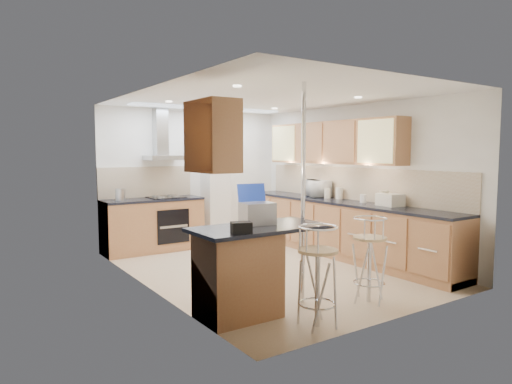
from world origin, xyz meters
TOP-DOWN VIEW (x-y plane):
  - ground at (0.00, 0.00)m, footprint 4.80×4.80m
  - room_shell at (0.32, 0.38)m, footprint 3.64×4.84m
  - right_counter at (1.50, 0.00)m, footprint 0.63×4.40m
  - back_counter at (-0.95, 2.10)m, footprint 1.70×0.63m
  - peninsula at (-1.12, -1.45)m, footprint 1.47×0.72m
  - microwave at (1.66, 0.76)m, footprint 0.56×0.65m
  - laptop at (-1.07, -1.33)m, footprint 0.38×0.31m
  - bag at (-1.50, -1.69)m, footprint 0.23×0.20m
  - bar_stool_near at (-0.88, -2.10)m, footprint 0.50×0.50m
  - bar_stool_end at (0.12, -1.87)m, footprint 0.56×0.56m
  - jar_a at (1.68, 0.24)m, footprint 0.14×0.14m
  - jar_b at (1.59, 0.44)m, footprint 0.14×0.14m
  - jar_c at (1.62, -0.77)m, footprint 0.16×0.16m
  - jar_d at (1.59, -0.38)m, footprint 0.13×0.13m
  - bread_bin at (1.60, -0.91)m, footprint 0.32×0.38m
  - kettle at (-1.51, 2.07)m, footprint 0.16×0.16m

SIDE VIEW (x-z plane):
  - ground at x=0.00m, z-range 0.00..0.00m
  - back_counter at x=-0.95m, z-range 0.00..0.92m
  - right_counter at x=1.50m, z-range 0.00..0.92m
  - peninsula at x=-1.12m, z-range 0.01..0.95m
  - bar_stool_end at x=0.12m, z-range 0.00..0.99m
  - bar_stool_near at x=-0.88m, z-range 0.00..1.02m
  - jar_d at x=1.59m, z-range 0.92..1.05m
  - bag at x=-1.50m, z-range 0.94..1.05m
  - jar_b at x=1.59m, z-range 0.92..1.08m
  - bread_bin at x=1.60m, z-range 0.92..1.10m
  - jar_a at x=1.68m, z-range 0.92..1.11m
  - kettle at x=-1.51m, z-range 0.92..1.12m
  - jar_c at x=1.62m, z-range 0.92..1.14m
  - laptop at x=-1.07m, z-range 0.94..1.18m
  - microwave at x=1.66m, z-range 0.92..1.22m
  - room_shell at x=0.32m, z-range 0.29..2.80m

